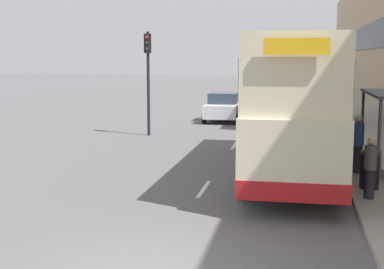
{
  "coord_description": "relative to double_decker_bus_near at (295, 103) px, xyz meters",
  "views": [
    {
      "loc": [
        2.47,
        -8.14,
        3.7
      ],
      "look_at": [
        -3.2,
        21.32,
        -0.6
      ],
      "focal_mm": 50.0,
      "sensor_mm": 36.0,
      "label": 1
    }
  ],
  "objects": [
    {
      "name": "pavement",
      "position": [
        4.03,
        29.26,
        -2.22
      ],
      "size": [
        5.0,
        93.0,
        0.14
      ],
      "color": "gray",
      "rests_on": "ground_plane"
    },
    {
      "name": "lane_mark_1",
      "position": [
        -2.47,
        -2.75,
        -2.28
      ],
      "size": [
        0.12,
        2.0,
        0.01
      ],
      "color": "silver",
      "rests_on": "ground_plane"
    },
    {
      "name": "lane_mark_2",
      "position": [
        -2.47,
        5.07,
        -2.28
      ],
      "size": [
        0.12,
        2.0,
        0.01
      ],
      "color": "silver",
      "rests_on": "ground_plane"
    },
    {
      "name": "lane_mark_3",
      "position": [
        -2.47,
        12.88,
        -2.28
      ],
      "size": [
        0.12,
        2.0,
        0.01
      ],
      "color": "silver",
      "rests_on": "ground_plane"
    },
    {
      "name": "lane_mark_4",
      "position": [
        -2.47,
        20.7,
        -2.28
      ],
      "size": [
        0.12,
        2.0,
        0.01
      ],
      "color": "silver",
      "rests_on": "ground_plane"
    },
    {
      "name": "lane_mark_5",
      "position": [
        -2.47,
        28.51,
        -2.28
      ],
      "size": [
        0.12,
        2.0,
        0.01
      ],
      "color": "silver",
      "rests_on": "ground_plane"
    },
    {
      "name": "lane_mark_6",
      "position": [
        -2.47,
        36.33,
        -2.28
      ],
      "size": [
        0.12,
        2.0,
        0.01
      ],
      "color": "silver",
      "rests_on": "ground_plane"
    },
    {
      "name": "lane_mark_7",
      "position": [
        -2.47,
        44.14,
        -2.28
      ],
      "size": [
        0.12,
        2.0,
        0.01
      ],
      "color": "silver",
      "rests_on": "ground_plane"
    },
    {
      "name": "double_decker_bus_near",
      "position": [
        0.0,
        0.0,
        0.0
      ],
      "size": [
        2.85,
        11.15,
        4.3
      ],
      "color": "beige",
      "rests_on": "ground_plane"
    },
    {
      "name": "double_decker_bus_ahead",
      "position": [
        0.16,
        14.66,
        0.0
      ],
      "size": [
        2.85,
        11.49,
        4.3
      ],
      "color": "beige",
      "rests_on": "ground_plane"
    },
    {
      "name": "car_0",
      "position": [
        -4.11,
        13.77,
        -1.45
      ],
      "size": [
        2.09,
        3.8,
        1.67
      ],
      "rotation": [
        0.0,
        0.0,
        3.14
      ],
      "color": "silver",
      "rests_on": "ground_plane"
    },
    {
      "name": "car_1",
      "position": [
        0.62,
        31.29,
        -1.46
      ],
      "size": [
        1.91,
        3.95,
        1.67
      ],
      "color": "#4C5156",
      "rests_on": "ground_plane"
    },
    {
      "name": "car_2",
      "position": [
        -4.17,
        38.79,
        -1.45
      ],
      "size": [
        1.96,
        4.42,
        1.69
      ],
      "rotation": [
        0.0,
        0.0,
        3.14
      ],
      "color": "silver",
      "rests_on": "ground_plane"
    },
    {
      "name": "car_3",
      "position": [
        0.47,
        39.14,
        -1.43
      ],
      "size": [
        2.07,
        3.82,
        1.74
      ],
      "color": "silver",
      "rests_on": "ground_plane"
    },
    {
      "name": "pedestrian_at_shelter",
      "position": [
        1.97,
        -0.28,
        -1.22
      ],
      "size": [
        0.36,
        0.36,
        1.81
      ],
      "color": "#23232D",
      "rests_on": "ground_plane"
    },
    {
      "name": "pedestrian_3",
      "position": [
        1.93,
        -3.45,
        -1.34
      ],
      "size": [
        0.31,
        0.31,
        1.58
      ],
      "color": "#23232D",
      "rests_on": "ground_plane"
    },
    {
      "name": "litter_bin",
      "position": [
        2.08,
        -2.34,
        -1.62
      ],
      "size": [
        0.55,
        0.55,
        1.05
      ],
      "color": "black",
      "rests_on": "ground_plane"
    },
    {
      "name": "traffic_light_far_kerb",
      "position": [
        -6.88,
        7.27,
        1.03
      ],
      "size": [
        0.3,
        0.32,
        4.94
      ],
      "color": "black",
      "rests_on": "ground_plane"
    }
  ]
}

